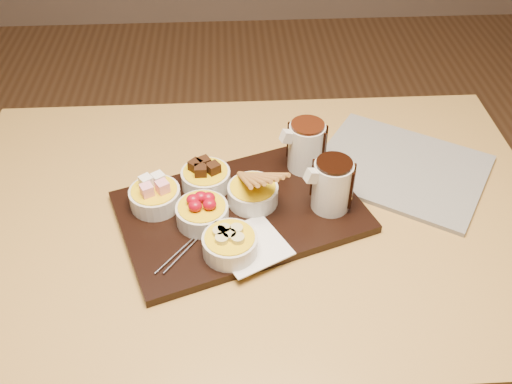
{
  "coord_description": "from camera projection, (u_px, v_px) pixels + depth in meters",
  "views": [
    {
      "loc": [
        -0.04,
        -0.83,
        1.53
      ],
      "look_at": [
        0.01,
        -0.01,
        0.81
      ],
      "focal_mm": 40.0,
      "sensor_mm": 36.0,
      "label": 1
    }
  ],
  "objects": [
    {
      "name": "pitcher_dark_chocolate",
      "position": [
        332.0,
        186.0,
        1.09
      ],
      "size": [
        0.1,
        0.1,
        0.1
      ],
      "primitive_type": "cylinder",
      "rotation": [
        0.0,
        0.0,
        0.34
      ],
      "color": "silver",
      "rests_on": "serving_board"
    },
    {
      "name": "bowl_marshmallows",
      "position": [
        155.0,
        198.0,
        1.11
      ],
      "size": [
        0.1,
        0.1,
        0.04
      ],
      "primitive_type": "cylinder",
      "color": "beige",
      "rests_on": "serving_board"
    },
    {
      "name": "pitcher_milk_chocolate",
      "position": [
        306.0,
        147.0,
        1.18
      ],
      "size": [
        0.1,
        0.1,
        0.1
      ],
      "primitive_type": "cylinder",
      "rotation": [
        0.0,
        0.0,
        0.34
      ],
      "color": "silver",
      "rests_on": "serving_board"
    },
    {
      "name": "dining_table",
      "position": [
        251.0,
        244.0,
        1.21
      ],
      "size": [
        1.2,
        0.8,
        0.75
      ],
      "color": "#B28942",
      "rests_on": "ground"
    },
    {
      "name": "fondue_skewers",
      "position": [
        202.0,
        230.0,
        1.07
      ],
      "size": [
        0.22,
        0.18,
        0.01
      ],
      "primitive_type": null,
      "rotation": [
        0.0,
        0.0,
        -0.67
      ],
      "color": "silver",
      "rests_on": "serving_board"
    },
    {
      "name": "bowl_bananas",
      "position": [
        230.0,
        245.0,
        1.02
      ],
      "size": [
        0.1,
        0.1,
        0.04
      ],
      "primitive_type": "cylinder",
      "color": "beige",
      "rests_on": "serving_board"
    },
    {
      "name": "napkin",
      "position": [
        251.0,
        245.0,
        1.04
      ],
      "size": [
        0.16,
        0.16,
        0.0
      ],
      "primitive_type": "cube",
      "rotation": [
        0.0,
        0.0,
        0.48
      ],
      "color": "white",
      "rests_on": "serving_board"
    },
    {
      "name": "bowl_cake",
      "position": [
        206.0,
        179.0,
        1.16
      ],
      "size": [
        0.1,
        0.1,
        0.04
      ],
      "primitive_type": "cylinder",
      "color": "beige",
      "rests_on": "serving_board"
    },
    {
      "name": "serving_board",
      "position": [
        241.0,
        212.0,
        1.12
      ],
      "size": [
        0.53,
        0.44,
        0.02
      ],
      "primitive_type": "cube",
      "rotation": [
        0.0,
        0.0,
        0.34
      ],
      "color": "black",
      "rests_on": "dining_table"
    },
    {
      "name": "bowl_strawberries",
      "position": [
        202.0,
        214.0,
        1.08
      ],
      "size": [
        0.1,
        0.1,
        0.04
      ],
      "primitive_type": "cylinder",
      "color": "beige",
      "rests_on": "serving_board"
    },
    {
      "name": "newspaper",
      "position": [
        400.0,
        168.0,
        1.23
      ],
      "size": [
        0.44,
        0.42,
        0.01
      ],
      "primitive_type": "cube",
      "rotation": [
        0.0,
        0.0,
        -0.57
      ],
      "color": "beige",
      "rests_on": "dining_table"
    },
    {
      "name": "bowl_biscotti",
      "position": [
        253.0,
        194.0,
        1.12
      ],
      "size": [
        0.1,
        0.1,
        0.04
      ],
      "primitive_type": "cylinder",
      "color": "beige",
      "rests_on": "serving_board"
    }
  ]
}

